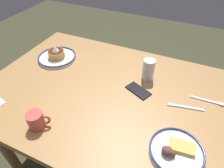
% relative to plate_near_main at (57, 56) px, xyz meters
% --- Properties ---
extents(ground_plane, '(6.00, 6.00, 0.00)m').
position_rel_plate_near_main_xyz_m(ground_plane, '(-0.44, 0.16, -0.77)').
color(ground_plane, '#3B3B26').
extents(dining_table, '(1.39, 1.00, 0.75)m').
position_rel_plate_near_main_xyz_m(dining_table, '(-0.44, 0.16, -0.11)').
color(dining_table, '#A07543').
rests_on(dining_table, ground_plane).
extents(plate_near_main, '(0.26, 0.26, 0.10)m').
position_rel_plate_near_main_xyz_m(plate_near_main, '(0.00, 0.00, 0.00)').
color(plate_near_main, white).
rests_on(plate_near_main, dining_table).
extents(plate_center_pancakes, '(0.24, 0.24, 0.05)m').
position_rel_plate_near_main_xyz_m(plate_center_pancakes, '(-0.90, 0.39, -0.01)').
color(plate_center_pancakes, white).
rests_on(plate_center_pancakes, dining_table).
extents(coffee_mug, '(0.10, 0.08, 0.09)m').
position_rel_plate_near_main_xyz_m(coffee_mug, '(-0.27, 0.52, 0.02)').
color(coffee_mug, '#BF4C47').
rests_on(coffee_mug, dining_table).
extents(drinking_glass, '(0.07, 0.07, 0.13)m').
position_rel_plate_near_main_xyz_m(drinking_glass, '(-0.64, -0.05, 0.04)').
color(drinking_glass, silver).
rests_on(drinking_glass, dining_table).
extents(cell_phone, '(0.16, 0.13, 0.01)m').
position_rel_plate_near_main_xyz_m(cell_phone, '(-0.63, 0.08, -0.02)').
color(cell_phone, black).
rests_on(cell_phone, dining_table).
extents(fork_near, '(0.19, 0.05, 0.01)m').
position_rel_plate_near_main_xyz_m(fork_near, '(-0.90, 0.10, -0.02)').
color(fork_near, silver).
rests_on(fork_near, dining_table).
extents(tea_spoon, '(0.18, 0.03, 0.01)m').
position_rel_plate_near_main_xyz_m(tea_spoon, '(-1.03, 0.01, -0.02)').
color(tea_spoon, silver).
rests_on(tea_spoon, dining_table).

